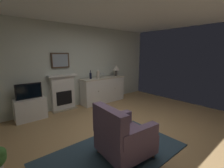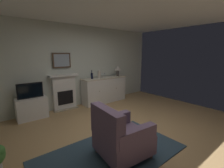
% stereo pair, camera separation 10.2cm
% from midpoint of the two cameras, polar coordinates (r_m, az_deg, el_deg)
% --- Properties ---
extents(ground_plane, '(6.27, 4.97, 0.10)m').
position_cam_midpoint_polar(ground_plane, '(3.67, 7.01, -17.85)').
color(ground_plane, tan).
rests_on(ground_plane, ground).
extents(wall_rear, '(6.27, 0.06, 2.62)m').
position_cam_midpoint_polar(wall_rear, '(5.25, -12.14, 6.37)').
color(wall_rear, silver).
rests_on(wall_rear, ground_plane).
extents(ceiling_slab, '(6.27, 4.97, 0.08)m').
position_cam_midpoint_polar(ceiling_slab, '(3.35, 8.24, 27.30)').
color(ceiling_slab, white).
extents(area_rug, '(2.51, 1.41, 0.02)m').
position_cam_midpoint_polar(area_rug, '(2.96, 0.92, -24.33)').
color(area_rug, '#2D4251').
rests_on(area_rug, ground_plane).
extents(fireplace_unit, '(0.87, 0.30, 1.10)m').
position_cam_midpoint_polar(fireplace_unit, '(5.04, -16.65, -2.86)').
color(fireplace_unit, white).
rests_on(fireplace_unit, ground_plane).
extents(framed_picture, '(0.55, 0.04, 0.45)m').
position_cam_midpoint_polar(framed_picture, '(4.94, -17.48, 8.30)').
color(framed_picture, '#473323').
extents(sideboard_cabinet, '(1.66, 0.49, 0.89)m').
position_cam_midpoint_polar(sideboard_cabinet, '(5.57, -2.29, -2.14)').
color(sideboard_cabinet, white).
rests_on(sideboard_cabinet, ground_plane).
extents(table_lamp, '(0.26, 0.26, 0.40)m').
position_cam_midpoint_polar(table_lamp, '(5.83, 2.59, 5.68)').
color(table_lamp, '#4C4742').
rests_on(table_lamp, sideboard_cabinet).
extents(wine_bottle, '(0.08, 0.08, 0.29)m').
position_cam_midpoint_polar(wine_bottle, '(5.23, -6.89, 3.08)').
color(wine_bottle, black).
rests_on(wine_bottle, sideboard_cabinet).
extents(wine_glass_left, '(0.07, 0.07, 0.16)m').
position_cam_midpoint_polar(wine_glass_left, '(5.42, -3.06, 3.59)').
color(wine_glass_left, silver).
rests_on(wine_glass_left, sideboard_cabinet).
extents(wine_glass_center, '(0.07, 0.07, 0.16)m').
position_cam_midpoint_polar(wine_glass_center, '(5.50, -2.17, 3.69)').
color(wine_glass_center, silver).
rests_on(wine_glass_center, sideboard_cabinet).
extents(vase_decorative, '(0.11, 0.11, 0.28)m').
position_cam_midpoint_polar(vase_decorative, '(5.29, -4.16, 3.57)').
color(vase_decorative, beige).
rests_on(vase_decorative, sideboard_cabinet).
extents(tv_cabinet, '(0.75, 0.42, 0.58)m').
position_cam_midpoint_polar(tv_cabinet, '(4.70, -26.90, -7.92)').
color(tv_cabinet, white).
rests_on(tv_cabinet, ground_plane).
extents(tv_set, '(0.62, 0.07, 0.40)m').
position_cam_midpoint_polar(tv_set, '(4.55, -27.37, -2.17)').
color(tv_set, black).
rests_on(tv_set, tv_cabinet).
extents(armchair, '(0.87, 0.84, 0.92)m').
position_cam_midpoint_polar(armchair, '(2.70, 4.18, -18.68)').
color(armchair, '#604C66').
rests_on(armchair, ground_plane).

